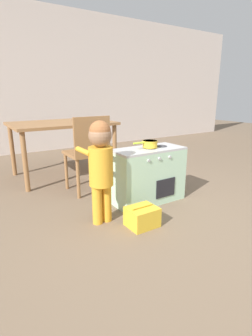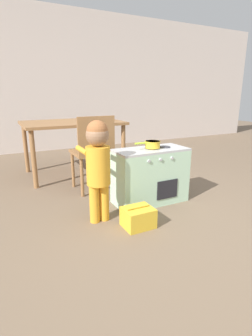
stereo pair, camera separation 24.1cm
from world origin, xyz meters
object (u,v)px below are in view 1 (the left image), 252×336
(dining_table, at_px, (62,129))
(dining_chair_near, at_px, (88,151))
(toy_pot, at_px, (150,143))
(play_kitchen, at_px, (148,175))
(toy_basket, at_px, (142,217))
(child_figure, at_px, (101,160))

(dining_table, xyz_separation_m, dining_chair_near, (0.00, -0.78, -0.17))
(toy_pot, distance_m, dining_chair_near, 0.70)
(play_kitchen, xyz_separation_m, dining_chair_near, (-0.40, 0.55, 0.19))
(toy_basket, height_order, dining_chair_near, dining_chair_near)
(toy_basket, xyz_separation_m, dining_chair_near, (-0.03, 0.96, 0.39))
(play_kitchen, bearing_deg, toy_pot, 1.82)
(child_figure, xyz_separation_m, toy_basket, (0.25, -0.25, -0.47))
(toy_basket, relative_size, dining_table, 0.19)
(play_kitchen, height_order, child_figure, child_figure)
(play_kitchen, height_order, dining_table, dining_table)
(toy_pot, relative_size, toy_basket, 1.10)
(toy_basket, bearing_deg, toy_pot, 46.85)
(toy_pot, relative_size, dining_chair_near, 0.32)
(play_kitchen, height_order, dining_chair_near, dining_chair_near)
(toy_basket, distance_m, dining_table, 1.83)
(play_kitchen, distance_m, toy_basket, 0.59)
(dining_table, bearing_deg, play_kitchen, -72.94)
(play_kitchen, bearing_deg, dining_table, 107.06)
(toy_pot, distance_m, child_figure, 0.66)
(play_kitchen, distance_m, dining_table, 1.43)
(child_figure, height_order, dining_table, child_figure)
(dining_table, bearing_deg, child_figure, -98.11)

